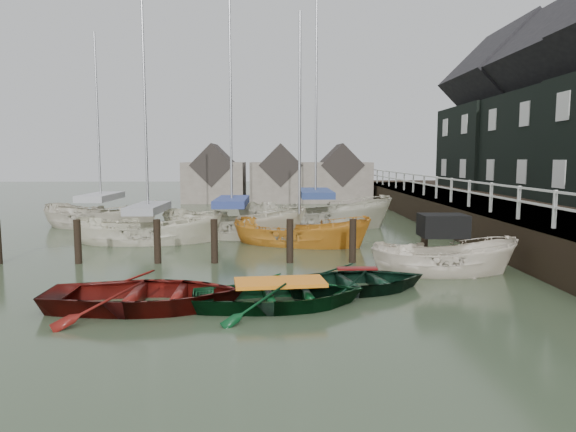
{
  "coord_description": "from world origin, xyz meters",
  "views": [
    {
      "loc": [
        0.84,
        -13.09,
        3.32
      ],
      "look_at": [
        1.15,
        3.87,
        1.4
      ],
      "focal_mm": 32.0,
      "sensor_mm": 36.0,
      "label": 1
    }
  ],
  "objects_px": {
    "rowboat_red": "(146,308)",
    "motorboat": "(443,270)",
    "rowboat_green": "(280,306)",
    "sailboat_c": "(299,244)",
    "sailboat_b": "(232,235)",
    "sailboat_e": "(102,226)",
    "sailboat_d": "(315,227)",
    "sailboat_a": "(149,241)",
    "rowboat_dkgreen": "(357,291)"
  },
  "relations": [
    {
      "from": "motorboat",
      "to": "sailboat_b",
      "type": "xyz_separation_m",
      "value": [
        -6.73,
        7.19,
        -0.03
      ]
    },
    {
      "from": "rowboat_dkgreen",
      "to": "sailboat_d",
      "type": "xyz_separation_m",
      "value": [
        -0.22,
        11.53,
        0.06
      ]
    },
    {
      "from": "rowboat_dkgreen",
      "to": "sailboat_a",
      "type": "bearing_deg",
      "value": 30.38
    },
    {
      "from": "rowboat_dkgreen",
      "to": "motorboat",
      "type": "distance_m",
      "value": 3.33
    },
    {
      "from": "sailboat_c",
      "to": "sailboat_a",
      "type": "bearing_deg",
      "value": 106.17
    },
    {
      "from": "motorboat",
      "to": "sailboat_d",
      "type": "relative_size",
      "value": 0.35
    },
    {
      "from": "sailboat_a",
      "to": "sailboat_d",
      "type": "xyz_separation_m",
      "value": [
        6.89,
        3.94,
        -0.01
      ]
    },
    {
      "from": "rowboat_red",
      "to": "sailboat_b",
      "type": "relative_size",
      "value": 0.35
    },
    {
      "from": "sailboat_b",
      "to": "sailboat_e",
      "type": "distance_m",
      "value": 7.16
    },
    {
      "from": "rowboat_green",
      "to": "sailboat_c",
      "type": "xyz_separation_m",
      "value": [
        0.78,
        8.34,
        0.01
      ]
    },
    {
      "from": "sailboat_a",
      "to": "sailboat_e",
      "type": "relative_size",
      "value": 1.05
    },
    {
      "from": "rowboat_red",
      "to": "sailboat_c",
      "type": "bearing_deg",
      "value": -25.85
    },
    {
      "from": "rowboat_dkgreen",
      "to": "sailboat_d",
      "type": "relative_size",
      "value": 0.3
    },
    {
      "from": "sailboat_c",
      "to": "sailboat_e",
      "type": "distance_m",
      "value": 10.55
    },
    {
      "from": "sailboat_e",
      "to": "rowboat_green",
      "type": "bearing_deg",
      "value": -128.02
    },
    {
      "from": "rowboat_red",
      "to": "sailboat_b",
      "type": "height_order",
      "value": "sailboat_b"
    },
    {
      "from": "motorboat",
      "to": "sailboat_d",
      "type": "xyz_separation_m",
      "value": [
        -3.0,
        9.7,
        -0.04
      ]
    },
    {
      "from": "motorboat",
      "to": "sailboat_e",
      "type": "height_order",
      "value": "sailboat_e"
    },
    {
      "from": "rowboat_red",
      "to": "motorboat",
      "type": "distance_m",
      "value": 8.36
    },
    {
      "from": "sailboat_e",
      "to": "motorboat",
      "type": "bearing_deg",
      "value": -108.08
    },
    {
      "from": "rowboat_green",
      "to": "rowboat_dkgreen",
      "type": "bearing_deg",
      "value": -62.46
    },
    {
      "from": "sailboat_c",
      "to": "sailboat_e",
      "type": "bearing_deg",
      "value": 83.61
    },
    {
      "from": "rowboat_dkgreen",
      "to": "sailboat_b",
      "type": "relative_size",
      "value": 0.29
    },
    {
      "from": "sailboat_b",
      "to": "sailboat_c",
      "type": "distance_m",
      "value": 3.43
    },
    {
      "from": "rowboat_dkgreen",
      "to": "sailboat_c",
      "type": "xyz_separation_m",
      "value": [
        -1.16,
        7.0,
        0.01
      ]
    },
    {
      "from": "sailboat_e",
      "to": "sailboat_d",
      "type": "bearing_deg",
      "value": -73.13
    },
    {
      "from": "rowboat_red",
      "to": "rowboat_dkgreen",
      "type": "bearing_deg",
      "value": -75.66
    },
    {
      "from": "rowboat_red",
      "to": "sailboat_e",
      "type": "distance_m",
      "value": 14.51
    },
    {
      "from": "rowboat_red",
      "to": "sailboat_a",
      "type": "xyz_separation_m",
      "value": [
        -2.19,
        9.01,
        0.07
      ]
    },
    {
      "from": "sailboat_c",
      "to": "sailboat_e",
      "type": "xyz_separation_m",
      "value": [
        -9.29,
        4.99,
        0.05
      ]
    },
    {
      "from": "motorboat",
      "to": "sailboat_a",
      "type": "height_order",
      "value": "sailboat_a"
    },
    {
      "from": "rowboat_dkgreen",
      "to": "sailboat_c",
      "type": "height_order",
      "value": "sailboat_c"
    },
    {
      "from": "rowboat_red",
      "to": "rowboat_green",
      "type": "xyz_separation_m",
      "value": [
        2.98,
        0.08,
        0.0
      ]
    },
    {
      "from": "motorboat",
      "to": "rowboat_green",
      "type": "bearing_deg",
      "value": 124.55
    },
    {
      "from": "rowboat_red",
      "to": "motorboat",
      "type": "xyz_separation_m",
      "value": [
        7.7,
        3.25,
        0.1
      ]
    },
    {
      "from": "rowboat_red",
      "to": "sailboat_c",
      "type": "relative_size",
      "value": 0.45
    },
    {
      "from": "sailboat_a",
      "to": "sailboat_d",
      "type": "bearing_deg",
      "value": -63.13
    },
    {
      "from": "sailboat_b",
      "to": "sailboat_e",
      "type": "relative_size",
      "value": 1.22
    },
    {
      "from": "motorboat",
      "to": "sailboat_c",
      "type": "relative_size",
      "value": 0.43
    },
    {
      "from": "motorboat",
      "to": "sailboat_c",
      "type": "height_order",
      "value": "sailboat_c"
    },
    {
      "from": "sailboat_d",
      "to": "sailboat_e",
      "type": "distance_m",
      "value": 10.25
    },
    {
      "from": "rowboat_red",
      "to": "sailboat_d",
      "type": "relative_size",
      "value": 0.36
    },
    {
      "from": "rowboat_green",
      "to": "sailboat_a",
      "type": "xyz_separation_m",
      "value": [
        -5.17,
        8.93,
        0.07
      ]
    },
    {
      "from": "rowboat_green",
      "to": "sailboat_b",
      "type": "relative_size",
      "value": 0.31
    },
    {
      "from": "rowboat_green",
      "to": "sailboat_a",
      "type": "bearing_deg",
      "value": 22.84
    },
    {
      "from": "rowboat_red",
      "to": "sailboat_c",
      "type": "xyz_separation_m",
      "value": [
        3.76,
        8.42,
        0.01
      ]
    },
    {
      "from": "sailboat_b",
      "to": "sailboat_d",
      "type": "bearing_deg",
      "value": -39.5
    },
    {
      "from": "sailboat_c",
      "to": "rowboat_red",
      "type": "bearing_deg",
      "value": 177.8
    },
    {
      "from": "sailboat_a",
      "to": "sailboat_d",
      "type": "height_order",
      "value": "sailboat_d"
    },
    {
      "from": "sailboat_d",
      "to": "rowboat_red",
      "type": "bearing_deg",
      "value": 158.06
    }
  ]
}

